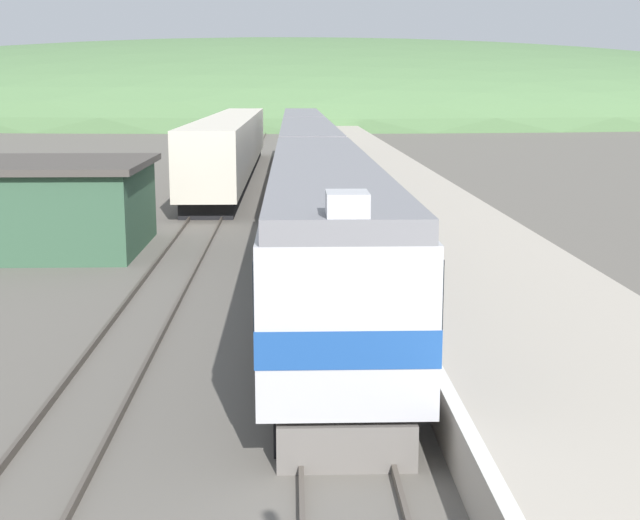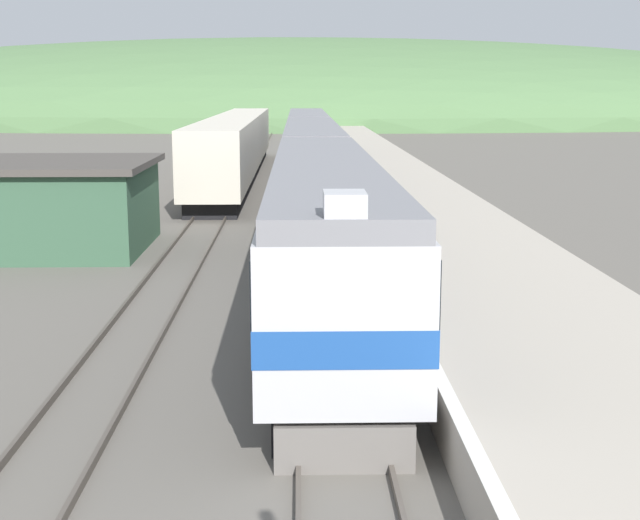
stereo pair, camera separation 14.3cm
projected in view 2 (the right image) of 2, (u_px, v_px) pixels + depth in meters
track_main at (308, 165)px, 66.37m from camera, size 1.52×180.00×0.16m
track_siding at (245, 165)px, 66.25m from camera, size 1.52×180.00×0.16m
platform at (398, 190)px, 46.78m from camera, size 5.87×140.00×0.99m
distant_hills at (302, 119)px, 158.43m from camera, size 217.86×98.04×28.01m
station_shed at (28, 205)px, 32.36m from camera, size 9.02×7.20×3.26m
express_train_lead_car at (325, 230)px, 23.44m from camera, size 2.85×21.10×4.34m
carriage_second at (312, 161)px, 45.14m from camera, size 2.84×20.92×3.98m
carriage_third at (307, 136)px, 66.52m from camera, size 2.84×20.92×3.98m
siding_train at (237, 146)px, 57.63m from camera, size 2.90×38.74×3.99m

